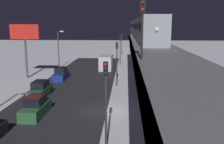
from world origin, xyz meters
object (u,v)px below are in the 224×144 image
(traffic_light_mid, at_px, (117,57))
(traffic_light_far, at_px, (120,46))
(subway_train, at_px, (139,27))
(sedan_blue, at_px, (61,75))
(sedan_green_2, at_px, (36,108))
(rail_signal, at_px, (142,19))
(traffic_light_near, at_px, (106,94))
(box_truck, at_px, (106,62))
(traffic_light_distant, at_px, (122,41))
(sedan_green, at_px, (40,90))
(commercial_billboard, at_px, (25,37))

(traffic_light_mid, bearing_deg, traffic_light_far, -90.00)
(subway_train, bearing_deg, traffic_light_far, 60.65)
(traffic_light_far, bearing_deg, sedan_blue, 58.76)
(traffic_light_far, bearing_deg, sedan_green_2, 76.70)
(rail_signal, height_order, traffic_light_near, rail_signal)
(rail_signal, xyz_separation_m, traffic_light_mid, (2.40, -18.34, -4.99))
(box_truck, height_order, traffic_light_near, traffic_light_near)
(rail_signal, distance_m, traffic_light_far, 37.95)
(rail_signal, bearing_deg, traffic_light_distant, -87.57)
(subway_train, relative_size, sedan_blue, 15.87)
(subway_train, bearing_deg, sedan_green_2, 73.26)
(box_truck, xyz_separation_m, traffic_light_mid, (-2.70, 14.29, 2.85))
(box_truck, bearing_deg, traffic_light_far, -118.78)
(rail_signal, xyz_separation_m, sedan_green_2, (9.90, -5.81, -8.39))
(subway_train, xyz_separation_m, sedan_green, (13.69, 33.06, -7.45))
(sedan_green_2, bearing_deg, sedan_blue, -83.73)
(sedan_blue, distance_m, commercial_billboard, 8.57)
(subway_train, relative_size, traffic_light_distant, 11.57)
(sedan_green_2, relative_size, traffic_light_distant, 0.73)
(subway_train, height_order, box_truck, subway_train)
(sedan_green, bearing_deg, traffic_light_near, 125.25)
(rail_signal, height_order, traffic_light_mid, rail_signal)
(rail_signal, bearing_deg, sedan_green_2, -30.42)
(sedan_green_2, relative_size, traffic_light_mid, 0.73)
(sedan_green, bearing_deg, sedan_green_2, 105.54)
(rail_signal, xyz_separation_m, sedan_green, (11.70, -12.29, -8.40))
(sedan_green, bearing_deg, box_truck, -107.98)
(rail_signal, distance_m, sedan_green_2, 14.22)
(traffic_light_far, distance_m, traffic_light_distant, 19.21)
(sedan_blue, xyz_separation_m, sedan_green_2, (-1.80, 16.39, -0.00))
(traffic_light_mid, bearing_deg, sedan_blue, -22.61)
(rail_signal, relative_size, traffic_light_far, 0.62)
(rail_signal, xyz_separation_m, sedan_blue, (11.70, -22.21, -8.39))
(rail_signal, relative_size, traffic_light_near, 0.62)
(sedan_green_2, distance_m, traffic_light_distant, 51.59)
(sedan_blue, xyz_separation_m, traffic_light_distant, (-9.30, -34.54, 3.40))
(traffic_light_distant, bearing_deg, commercial_billboard, 65.52)
(sedan_green_2, relative_size, traffic_light_far, 0.73)
(sedan_green, xyz_separation_m, box_truck, (-6.60, -20.34, 0.56))
(sedan_blue, bearing_deg, sedan_green, 90.00)
(sedan_green, xyz_separation_m, sedan_blue, (0.00, -9.92, 0.01))
(subway_train, bearing_deg, rail_signal, 87.49)
(traffic_light_distant, bearing_deg, subway_train, 111.07)
(rail_signal, relative_size, traffic_light_distant, 0.62)
(sedan_blue, xyz_separation_m, traffic_light_far, (-9.30, -15.33, 3.40))
(traffic_light_near, distance_m, traffic_light_mid, 19.21)
(traffic_light_near, bearing_deg, commercial_billboard, -57.40)
(box_truck, height_order, commercial_billboard, commercial_billboard)
(subway_train, height_order, sedan_blue, subway_train)
(subway_train, xyz_separation_m, traffic_light_distant, (4.39, -11.40, -4.04))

